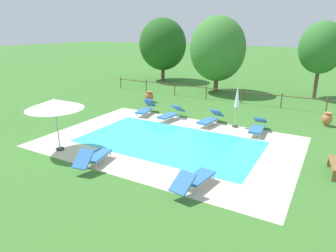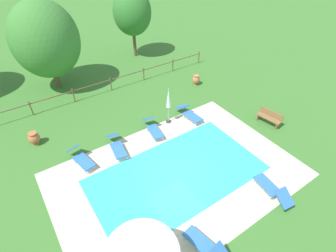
# 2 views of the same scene
# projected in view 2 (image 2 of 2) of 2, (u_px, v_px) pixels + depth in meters

# --- Properties ---
(ground_plane) EXTENTS (160.00, 160.00, 0.00)m
(ground_plane) POSITION_uv_depth(u_px,v_px,m) (177.00, 174.00, 13.09)
(ground_plane) COLOR #3D752D
(pool_deck_paving) EXTENTS (11.75, 7.97, 0.01)m
(pool_deck_paving) POSITION_uv_depth(u_px,v_px,m) (177.00, 174.00, 13.09)
(pool_deck_paving) COLOR beige
(pool_deck_paving) RESTS_ON ground
(swimming_pool_water) EXTENTS (8.44, 4.66, 0.01)m
(swimming_pool_water) POSITION_uv_depth(u_px,v_px,m) (177.00, 174.00, 13.09)
(swimming_pool_water) COLOR #38C6D1
(swimming_pool_water) RESTS_ON ground
(pool_coping_rim) EXTENTS (8.92, 5.14, 0.01)m
(pool_coping_rim) POSITION_uv_depth(u_px,v_px,m) (177.00, 174.00, 13.09)
(pool_coping_rim) COLOR beige
(pool_coping_rim) RESTS_ON ground
(sun_lounger_north_near_steps) EXTENTS (0.91, 2.08, 0.83)m
(sun_lounger_north_near_steps) POSITION_uv_depth(u_px,v_px,m) (153.00, 128.00, 15.37)
(sun_lounger_north_near_steps) COLOR #3370BC
(sun_lounger_north_near_steps) RESTS_ON ground
(sun_lounger_north_mid) EXTENTS (0.87, 2.09, 0.79)m
(sun_lounger_north_mid) POSITION_uv_depth(u_px,v_px,m) (272.00, 189.00, 11.97)
(sun_lounger_north_mid) COLOR #3370BC
(sun_lounger_north_mid) RESTS_ON ground
(sun_lounger_north_far) EXTENTS (0.90, 2.09, 0.81)m
(sun_lounger_north_far) POSITION_uv_depth(u_px,v_px,m) (117.00, 146.00, 14.19)
(sun_lounger_north_far) COLOR #3370BC
(sun_lounger_north_far) RESTS_ON ground
(sun_lounger_north_end) EXTENTS (0.74, 2.10, 0.73)m
(sun_lounger_north_end) POSITION_uv_depth(u_px,v_px,m) (190.00, 114.00, 16.50)
(sun_lounger_north_end) COLOR #3370BC
(sun_lounger_north_end) RESTS_ON ground
(sun_lounger_south_near_corner) EXTENTS (0.96, 2.06, 0.86)m
(sun_lounger_south_near_corner) POSITION_uv_depth(u_px,v_px,m) (206.00, 245.00, 9.90)
(sun_lounger_south_near_corner) COLOR #3370BC
(sun_lounger_south_near_corner) RESTS_ON ground
(sun_lounger_south_mid) EXTENTS (0.96, 2.02, 0.91)m
(sun_lounger_south_mid) POSITION_uv_depth(u_px,v_px,m) (81.00, 158.00, 13.46)
(sun_lounger_south_mid) COLOR #3370BC
(sun_lounger_south_mid) RESTS_ON ground
(patio_umbrella_open_foreground) EXTENTS (2.45, 2.45, 2.37)m
(patio_umbrella_open_foreground) POSITION_uv_depth(u_px,v_px,m) (141.00, 250.00, 8.01)
(patio_umbrella_open_foreground) COLOR #383838
(patio_umbrella_open_foreground) RESTS_ON ground
(patio_umbrella_closed_row_west) EXTENTS (0.32, 0.32, 2.39)m
(patio_umbrella_closed_row_west) POSITION_uv_depth(u_px,v_px,m) (168.00, 101.00, 15.44)
(patio_umbrella_closed_row_west) COLOR #383838
(patio_umbrella_closed_row_west) RESTS_ON ground
(wooden_bench_lawn_side) EXTENTS (0.68, 1.55, 0.87)m
(wooden_bench_lawn_side) POSITION_uv_depth(u_px,v_px,m) (270.00, 117.00, 16.04)
(wooden_bench_lawn_side) COLOR olive
(wooden_bench_lawn_side) RESTS_ON ground
(terracotta_urn_near_fence) EXTENTS (0.61, 0.61, 0.78)m
(terracotta_urn_near_fence) POSITION_uv_depth(u_px,v_px,m) (34.00, 138.00, 14.61)
(terracotta_urn_near_fence) COLOR #B7663D
(terracotta_urn_near_fence) RESTS_ON ground
(terracotta_urn_by_tree) EXTENTS (0.54, 0.54, 0.77)m
(terracotta_urn_by_tree) POSITION_uv_depth(u_px,v_px,m) (196.00, 80.00, 19.81)
(terracotta_urn_by_tree) COLOR #C67547
(terracotta_urn_by_tree) RESTS_ON ground
(perimeter_fence) EXTENTS (19.27, 0.08, 1.05)m
(perimeter_fence) POSITION_uv_depth(u_px,v_px,m) (92.00, 88.00, 18.38)
(perimeter_fence) COLOR brown
(perimeter_fence) RESTS_ON ground
(tree_far_west) EXTENTS (4.52, 4.52, 6.15)m
(tree_far_west) POSITION_uv_depth(u_px,v_px,m) (45.00, 40.00, 17.66)
(tree_far_west) COLOR brown
(tree_far_west) RESTS_ON ground
(tree_centre) EXTENTS (3.19, 3.19, 5.71)m
(tree_centre) POSITION_uv_depth(u_px,v_px,m) (132.00, 12.00, 21.85)
(tree_centre) COLOR brown
(tree_centre) RESTS_ON ground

